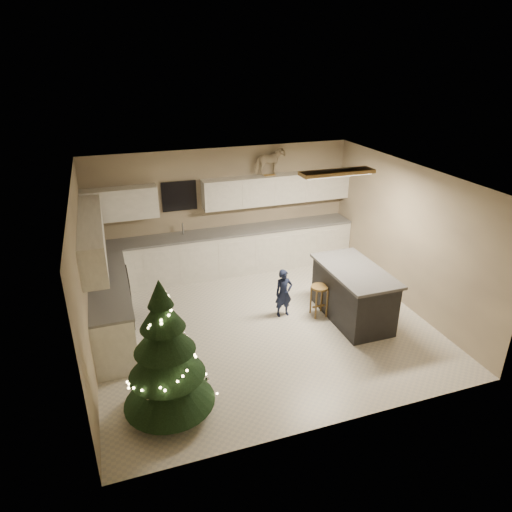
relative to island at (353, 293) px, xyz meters
name	(u,v)px	position (x,y,z in m)	size (l,w,h in m)	color
ground_plane	(263,324)	(-1.57, 0.29, -0.48)	(5.50, 5.50, 0.00)	#BDB8B0
room_shell	(264,230)	(-1.54, 0.29, 1.27)	(5.52, 5.02, 2.61)	tan
cabinetry	(190,255)	(-2.48, 1.94, 0.28)	(5.50, 3.20, 2.00)	white
island	(353,293)	(0.00, 0.00, 0.00)	(0.90, 1.70, 0.95)	black
bar_stool	(319,293)	(-0.52, 0.26, -0.04)	(0.30, 0.30, 0.58)	olive
christmas_tree	(166,361)	(-3.42, -1.31, 0.32)	(1.22, 1.18, 1.94)	#3F2816
toddler	(284,293)	(-1.11, 0.46, -0.04)	(0.32, 0.21, 0.89)	black
rocking_horse	(270,162)	(-0.60, 2.62, 1.81)	(0.68, 0.42, 0.55)	olive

